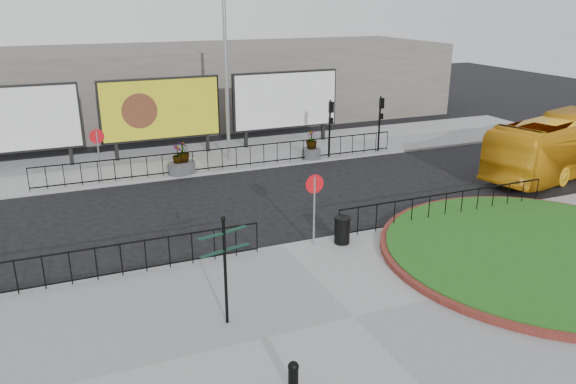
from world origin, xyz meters
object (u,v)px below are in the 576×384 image
litter_bin (342,230)px  planter_a (178,165)px  lamp_post (226,67)px  bus (564,144)px  planter_b (184,162)px  bollard (293,375)px  billboard_mid (161,109)px  fingerpost_sign (225,260)px  planter_c (311,148)px

litter_bin → planter_a: size_ratio=0.67×
litter_bin → lamp_post: bearing=92.1°
bus → planter_a: (-17.27, 6.57, -0.86)m
planter_b → litter_bin: bearing=-72.9°
planter_b → bollard: bearing=-94.9°
billboard_mid → fingerpost_sign: size_ratio=2.11×
fingerpost_sign → bollard: fingerpost_sign is taller
billboard_mid → planter_c: (7.01, -3.48, -1.94)m
planter_c → planter_b: bearing=-179.7°
bollard → litter_bin: size_ratio=0.79×
litter_bin → planter_b: bearing=107.1°
billboard_mid → planter_c: bearing=-26.4°
bollard → planter_c: size_ratio=0.50×
lamp_post → planter_c: (4.00, -1.50, -4.16)m
litter_bin → planter_c: bearing=70.6°
fingerpost_sign → litter_bin: size_ratio=3.12×
lamp_post → planter_c: bearing=-20.6°
litter_bin → bus: (13.84, 3.51, 0.85)m
planter_a → litter_bin: bearing=-71.2°
lamp_post → planter_b: size_ratio=5.91×
bollard → litter_bin: 7.87m
fingerpost_sign → planter_c: (8.64, 13.46, -1.23)m
bollard → planter_a: (1.13, 16.50, 0.05)m
bollard → planter_b: (1.43, 16.56, 0.14)m
planter_b → planter_c: 6.71m
billboard_mid → bollard: billboard_mid is taller
litter_bin → bollard: bearing=-125.4°
litter_bin → bus: bus is taller
billboard_mid → fingerpost_sign: bearing=-95.5°
bollard → planter_a: size_ratio=0.53×
planter_b → bus: bearing=-21.3°
billboard_mid → planter_c: billboard_mid is taller
bollard → bus: bearing=28.4°
lamp_post → bus: bearing=-29.8°
billboard_mid → litter_bin: bearing=-75.9°
planter_a → bus: bearing=-20.8°
fingerpost_sign → billboard_mid: bearing=73.3°
planter_b → billboard_mid: bearing=94.9°
litter_bin → planter_b: 10.62m
fingerpost_sign → litter_bin: fingerpost_sign is taller
bollard → planter_c: 18.48m
fingerpost_sign → litter_bin: bearing=21.7°
billboard_mid → lamp_post: (3.01, -1.97, 2.23)m
lamp_post → fingerpost_sign: 15.93m
bus → planter_b: bus is taller
litter_bin → planter_b: planter_b is taller
planter_a → billboard_mid: bearing=90.0°
billboard_mid → planter_b: bearing=-85.1°
fingerpost_sign → planter_a: fingerpost_sign is taller
billboard_mid → lamp_post: bearing=-33.3°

